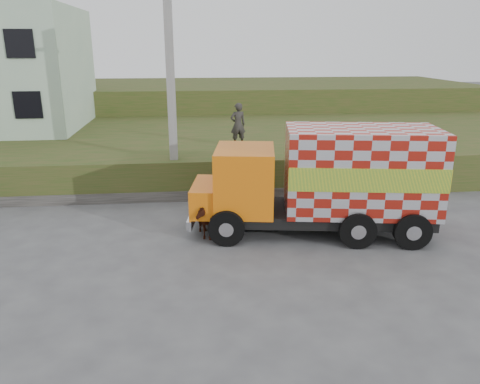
{
  "coord_description": "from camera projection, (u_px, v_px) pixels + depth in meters",
  "views": [
    {
      "loc": [
        -0.35,
        -12.87,
        5.63
      ],
      "look_at": [
        1.12,
        0.82,
        1.3
      ],
      "focal_mm": 35.0,
      "sensor_mm": 36.0,
      "label": 1
    }
  ],
  "objects": [
    {
      "name": "cargo_truck",
      "position": [
        327.0,
        180.0,
        14.23
      ],
      "size": [
        7.68,
        3.53,
        3.3
      ],
      "rotation": [
        0.0,
        0.0,
        -0.15
      ],
      "color": "black",
      "rests_on": "ground"
    },
    {
      "name": "cow",
      "position": [
        201.0,
        218.0,
        14.3
      ],
      "size": [
        0.91,
        1.47,
        1.15
      ],
      "primitive_type": "imported",
      "rotation": [
        0.0,
        0.0,
        0.23
      ],
      "color": "#341A0D",
      "rests_on": "ground"
    },
    {
      "name": "embankment",
      "position": [
        198.0,
        148.0,
        23.19
      ],
      "size": [
        40.0,
        12.0,
        1.5
      ],
      "primitive_type": "cube",
      "color": "#2C4717",
      "rests_on": "ground"
    },
    {
      "name": "utility_pole",
      "position": [
        171.0,
        90.0,
        16.97
      ],
      "size": [
        1.2,
        0.3,
        8.0
      ],
      "color": "gray",
      "rests_on": "ground"
    },
    {
      "name": "retaining_strip",
      "position": [
        149.0,
        196.0,
        17.65
      ],
      "size": [
        16.0,
        0.5,
        0.4
      ],
      "primitive_type": "cube",
      "color": "#595651",
      "rests_on": "ground"
    },
    {
      "name": "embankment_far",
      "position": [
        194.0,
        104.0,
        34.35
      ],
      "size": [
        40.0,
        12.0,
        3.0
      ],
      "primitive_type": "cube",
      "color": "#2C4717",
      "rests_on": "ground"
    },
    {
      "name": "pedestrian",
      "position": [
        238.0,
        125.0,
        19.83
      ],
      "size": [
        0.75,
        0.57,
        1.83
      ],
      "primitive_type": "imported",
      "rotation": [
        0.0,
        0.0,
        3.36
      ],
      "color": "#2A2725",
      "rests_on": "embankment"
    },
    {
      "name": "ground",
      "position": [
        206.0,
        243.0,
        13.93
      ],
      "size": [
        120.0,
        120.0,
        0.0
      ],
      "primitive_type": "plane",
      "color": "#474749",
      "rests_on": "ground"
    }
  ]
}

